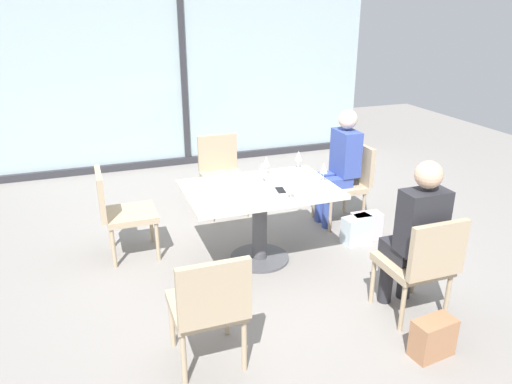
% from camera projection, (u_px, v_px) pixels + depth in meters
% --- Properties ---
extents(ground_plane, '(12.00, 12.00, 0.00)m').
position_uv_depth(ground_plane, '(260.00, 259.00, 4.66)').
color(ground_plane, gray).
extents(window_wall_backdrop, '(5.66, 0.10, 2.70)m').
position_uv_depth(window_wall_backdrop, '(183.00, 82.00, 7.03)').
color(window_wall_backdrop, '#A2B7BC').
rests_on(window_wall_backdrop, ground_plane).
extents(dining_table_main, '(1.35, 0.91, 0.73)m').
position_uv_depth(dining_table_main, '(260.00, 205.00, 4.46)').
color(dining_table_main, silver).
rests_on(dining_table_main, ground_plane).
extents(chair_far_right, '(0.50, 0.46, 0.87)m').
position_uv_depth(chair_far_right, '(348.00, 179.00, 5.30)').
color(chair_far_right, tan).
rests_on(chair_far_right, ground_plane).
extents(chair_front_right, '(0.46, 0.50, 0.87)m').
position_uv_depth(chair_front_right, '(422.00, 261.00, 3.62)').
color(chair_front_right, tan).
rests_on(chair_front_right, ground_plane).
extents(chair_far_left, '(0.50, 0.46, 0.87)m').
position_uv_depth(chair_far_left, '(120.00, 208.00, 4.55)').
color(chair_far_left, tan).
rests_on(chair_far_left, ground_plane).
extents(chair_front_left, '(0.46, 0.50, 0.87)m').
position_uv_depth(chair_front_left, '(209.00, 304.00, 3.11)').
color(chair_front_left, tan).
rests_on(chair_front_left, ground_plane).
extents(chair_near_window, '(0.46, 0.51, 0.87)m').
position_uv_depth(chair_near_window, '(221.00, 170.00, 5.60)').
color(chair_near_window, tan).
rests_on(chair_near_window, ground_plane).
extents(person_far_right, '(0.39, 0.34, 1.26)m').
position_uv_depth(person_far_right, '(340.00, 162.00, 5.20)').
color(person_far_right, '#384C9E').
rests_on(person_far_right, ground_plane).
extents(person_front_right, '(0.34, 0.39, 1.26)m').
position_uv_depth(person_front_right, '(416.00, 230.00, 3.64)').
color(person_front_right, '#28282D').
rests_on(person_front_right, ground_plane).
extents(wine_glass_0, '(0.07, 0.07, 0.18)m').
position_uv_depth(wine_glass_0, '(266.00, 162.00, 4.67)').
color(wine_glass_0, silver).
rests_on(wine_glass_0, dining_table_main).
extents(wine_glass_1, '(0.07, 0.07, 0.18)m').
position_uv_depth(wine_glass_1, '(324.00, 168.00, 4.49)').
color(wine_glass_1, silver).
rests_on(wine_glass_1, dining_table_main).
extents(wine_glass_2, '(0.07, 0.07, 0.18)m').
position_uv_depth(wine_glass_2, '(262.00, 169.00, 4.47)').
color(wine_glass_2, silver).
rests_on(wine_glass_2, dining_table_main).
extents(wine_glass_3, '(0.07, 0.07, 0.18)m').
position_uv_depth(wine_glass_3, '(291.00, 184.00, 4.09)').
color(wine_glass_3, silver).
rests_on(wine_glass_3, dining_table_main).
extents(wine_glass_4, '(0.07, 0.07, 0.18)m').
position_uv_depth(wine_glass_4, '(299.00, 156.00, 4.85)').
color(wine_glass_4, silver).
rests_on(wine_glass_4, dining_table_main).
extents(coffee_cup, '(0.08, 0.08, 0.09)m').
position_uv_depth(coffee_cup, '(264.00, 194.00, 4.13)').
color(coffee_cup, white).
rests_on(coffee_cup, dining_table_main).
extents(cell_phone_on_table, '(0.09, 0.15, 0.01)m').
position_uv_depth(cell_phone_on_table, '(280.00, 190.00, 4.33)').
color(cell_phone_on_table, black).
rests_on(cell_phone_on_table, dining_table_main).
extents(handbag_0, '(0.32, 0.20, 0.28)m').
position_uv_depth(handbag_0, '(357.00, 230.00, 4.94)').
color(handbag_0, silver).
rests_on(handbag_0, ground_plane).
extents(handbag_1, '(0.32, 0.20, 0.28)m').
position_uv_depth(handbag_1, '(433.00, 338.00, 3.35)').
color(handbag_1, '#A3704C').
rests_on(handbag_1, ground_plane).
extents(handbag_2, '(0.31, 0.18, 0.28)m').
position_uv_depth(handbag_2, '(366.00, 226.00, 5.02)').
color(handbag_2, beige).
rests_on(handbag_2, ground_plane).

